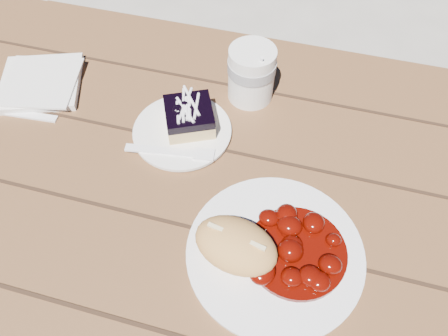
% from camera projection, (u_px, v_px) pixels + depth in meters
% --- Properties ---
extents(ground, '(60.00, 60.00, 0.00)m').
position_uv_depth(ground, '(242.00, 327.00, 1.32)').
color(ground, '#9E998F').
rests_on(ground, ground).
extents(picnic_table, '(2.00, 1.55, 0.75)m').
position_uv_depth(picnic_table, '(252.00, 241.00, 0.84)').
color(picnic_table, brown).
rests_on(picnic_table, ground).
extents(main_plate, '(0.26, 0.26, 0.02)m').
position_uv_depth(main_plate, '(275.00, 254.00, 0.64)').
color(main_plate, white).
rests_on(main_plate, picnic_table).
extents(goulash_stew, '(0.15, 0.15, 0.04)m').
position_uv_depth(goulash_stew, '(298.00, 247.00, 0.62)').
color(goulash_stew, '#530902').
rests_on(goulash_stew, main_plate).
extents(bread_roll, '(0.14, 0.10, 0.06)m').
position_uv_depth(bread_roll, '(236.00, 245.00, 0.61)').
color(bread_roll, tan).
rests_on(bread_roll, main_plate).
extents(dessert_plate, '(0.17, 0.17, 0.01)m').
position_uv_depth(dessert_plate, '(182.00, 132.00, 0.78)').
color(dessert_plate, white).
rests_on(dessert_plate, picnic_table).
extents(blueberry_cake, '(0.11, 0.11, 0.05)m').
position_uv_depth(blueberry_cake, '(189.00, 117.00, 0.77)').
color(blueberry_cake, '#D8B875').
rests_on(blueberry_cake, dessert_plate).
extents(fork_dessert, '(0.16, 0.05, 0.00)m').
position_uv_depth(fork_dessert, '(161.00, 150.00, 0.75)').
color(fork_dessert, white).
rests_on(fork_dessert, dessert_plate).
extents(coffee_cup, '(0.09, 0.09, 0.11)m').
position_uv_depth(coffee_cup, '(251.00, 74.00, 0.80)').
color(coffee_cup, white).
rests_on(coffee_cup, picnic_table).
extents(napkin_stack, '(0.19, 0.19, 0.01)m').
position_uv_depth(napkin_stack, '(41.00, 83.00, 0.85)').
color(napkin_stack, white).
rests_on(napkin_stack, picnic_table).
extents(fork_table, '(0.16, 0.04, 0.00)m').
position_uv_depth(fork_table, '(25.00, 115.00, 0.81)').
color(fork_table, white).
rests_on(fork_table, picnic_table).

